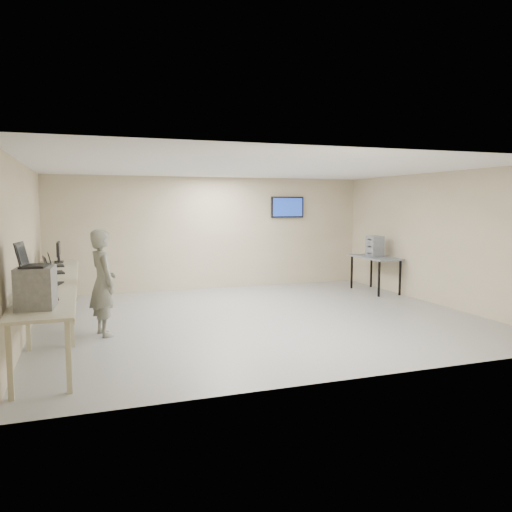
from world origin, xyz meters
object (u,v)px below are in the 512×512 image
object	(u,v)px
equipment_box	(36,288)
soldier	(103,283)
side_table	(375,260)
workbench	(53,284)

from	to	relation	value
equipment_box	soldier	size ratio (longest dim) A/B	0.29
soldier	side_table	size ratio (longest dim) A/B	1.21
equipment_box	side_table	bearing A→B (deg)	34.67
soldier	equipment_box	bearing A→B (deg)	141.34
workbench	side_table	distance (m)	7.39
workbench	soldier	size ratio (longest dim) A/B	3.47
equipment_box	side_table	world-z (taller)	equipment_box
workbench	soldier	xyz separation A→B (m)	(0.77, -0.34, 0.04)
workbench	soldier	world-z (taller)	soldier
workbench	side_table	world-z (taller)	workbench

